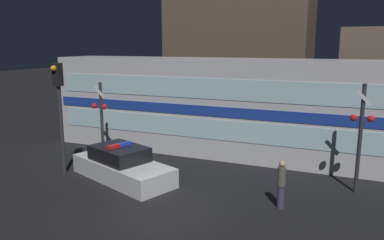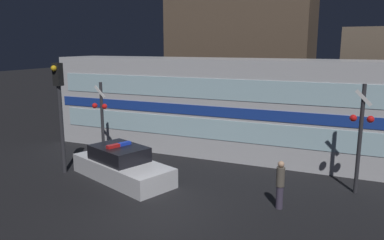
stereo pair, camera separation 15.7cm
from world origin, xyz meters
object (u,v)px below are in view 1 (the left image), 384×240
(train, at_px, (250,108))
(police_car, at_px, (122,166))
(pedestrian, at_px, (281,184))
(crossing_signal_near, at_px, (360,133))
(traffic_light_corner, at_px, (59,104))

(train, height_order, police_car, train)
(police_car, bearing_deg, pedestrian, 18.29)
(police_car, relative_size, crossing_signal_near, 1.24)
(pedestrian, distance_m, traffic_light_corner, 9.10)
(traffic_light_corner, bearing_deg, police_car, 8.11)
(police_car, distance_m, pedestrian, 6.27)
(train, distance_m, crossing_signal_near, 5.57)
(train, height_order, crossing_signal_near, train)
(train, xyz_separation_m, crossing_signal_near, (4.70, -3.00, -0.08))
(crossing_signal_near, bearing_deg, pedestrian, -133.78)
(police_car, xyz_separation_m, pedestrian, (6.26, -0.29, 0.29))
(pedestrian, height_order, traffic_light_corner, traffic_light_corner)
(pedestrian, distance_m, crossing_signal_near, 3.55)
(crossing_signal_near, bearing_deg, train, 147.47)
(police_car, bearing_deg, traffic_light_corner, -150.94)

